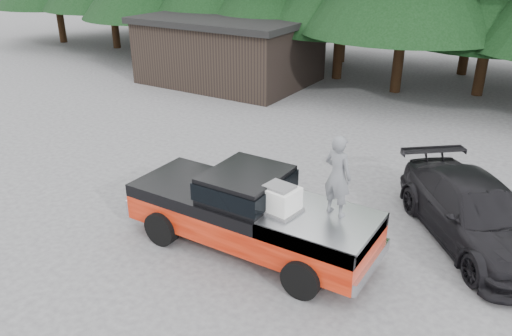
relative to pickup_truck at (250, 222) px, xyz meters
The scene contains 7 objects.
ground 1.09m from the pickup_truck, 116.84° to the left, with size 120.00×120.00×0.00m, color #454548.
pickup_truck is the anchor object (origin of this frame).
truck_cab 0.97m from the pickup_truck, behind, with size 1.66×1.90×0.59m, color black.
air_compressor 1.30m from the pickup_truck, 13.96° to the right, with size 0.77×0.64×0.53m, color silver.
man_on_bed 2.49m from the pickup_truck, ahead, with size 0.64×0.42×1.75m, color #57595E.
parked_car 5.33m from the pickup_truck, 34.84° to the left, with size 2.11×5.18×1.50m, color black.
utility_building 15.89m from the pickup_truck, 126.32° to the left, with size 8.40×6.40×3.30m.
Camera 1 is at (5.80, -9.19, 6.51)m, focal length 35.00 mm.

